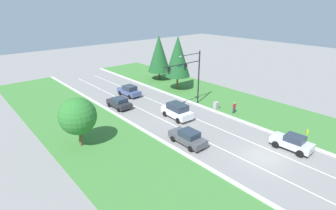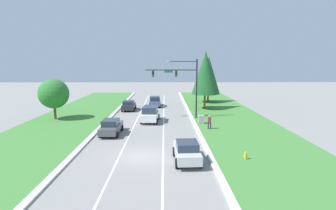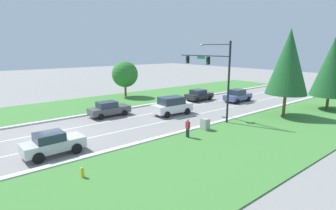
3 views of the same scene
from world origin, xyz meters
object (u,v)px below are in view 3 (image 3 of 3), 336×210
object	(u,v)px
silver_sedan	(53,143)
pedestrian	(188,127)
conifer_near_right_tree	(288,62)
traffic_signal_mast	(214,69)
utility_cabinet	(205,125)
charcoal_sedan	(199,95)
white_suv	(172,105)
conifer_far_right_tree	(332,67)
graphite_sedan	(109,109)
oak_near_left_tree	(125,74)
slate_blue_sedan	(238,96)
fire_hydrant	(82,173)

from	to	relation	value
silver_sedan	pedestrian	size ratio (longest dim) A/B	2.47
conifer_near_right_tree	traffic_signal_mast	bearing A→B (deg)	-120.74
traffic_signal_mast	utility_cabinet	xyz separation A→B (m)	(2.18, -3.41, -4.79)
charcoal_sedan	utility_cabinet	bearing A→B (deg)	-44.26
white_suv	conifer_far_right_tree	world-z (taller)	conifer_far_right_tree
graphite_sedan	conifer_far_right_tree	world-z (taller)	conifer_far_right_tree
white_suv	utility_cabinet	size ratio (longest dim) A/B	4.22
graphite_sedan	charcoal_sedan	bearing A→B (deg)	91.23
graphite_sedan	oak_near_left_tree	xyz separation A→B (m)	(-8.98, 7.29, 2.69)
traffic_signal_mast	charcoal_sedan	world-z (taller)	traffic_signal_mast
slate_blue_sedan	utility_cabinet	size ratio (longest dim) A/B	4.11
traffic_signal_mast	pedestrian	distance (m)	8.03
charcoal_sedan	fire_hydrant	size ratio (longest dim) A/B	5.99
silver_sedan	conifer_near_right_tree	world-z (taller)	conifer_near_right_tree
white_suv	charcoal_sedan	size ratio (longest dim) A/B	1.11
slate_blue_sedan	silver_sedan	world-z (taller)	slate_blue_sedan
fire_hydrant	conifer_far_right_tree	size ratio (longest dim) A/B	0.08
traffic_signal_mast	silver_sedan	bearing A→B (deg)	-92.40
slate_blue_sedan	white_suv	distance (m)	11.88
white_suv	fire_hydrant	distance (m)	15.95
fire_hydrant	conifer_near_right_tree	bearing A→B (deg)	89.59
conifer_far_right_tree	fire_hydrant	bearing A→B (deg)	-93.63
graphite_sedan	charcoal_sedan	world-z (taller)	graphite_sedan
graphite_sedan	conifer_far_right_tree	size ratio (longest dim) A/B	0.52
utility_cabinet	oak_near_left_tree	bearing A→B (deg)	171.68
graphite_sedan	utility_cabinet	bearing A→B (deg)	24.55
silver_sedan	conifer_near_right_tree	distance (m)	23.97
charcoal_sedan	silver_sedan	bearing A→B (deg)	-72.37
white_suv	conifer_near_right_tree	xyz separation A→B (m)	(8.43, 9.00, 4.92)
slate_blue_sedan	graphite_sedan	xyz separation A→B (m)	(-4.04, -17.77, -0.05)
traffic_signal_mast	white_suv	world-z (taller)	traffic_signal_mast
traffic_signal_mast	charcoal_sedan	bearing A→B (deg)	142.24
slate_blue_sedan	pedestrian	distance (m)	17.41
graphite_sedan	pedestrian	world-z (taller)	pedestrian
white_suv	charcoal_sedan	distance (m)	9.18
utility_cabinet	pedestrian	distance (m)	2.80
white_suv	traffic_signal_mast	bearing A→B (deg)	28.46
utility_cabinet	conifer_far_right_tree	size ratio (longest dim) A/B	0.13
pedestrian	silver_sedan	bearing A→B (deg)	80.68
utility_cabinet	silver_sedan	bearing A→B (deg)	-102.85
traffic_signal_mast	conifer_near_right_tree	distance (m)	8.18
utility_cabinet	conifer_near_right_tree	world-z (taller)	conifer_near_right_tree
charcoal_sedan	pedestrian	size ratio (longest dim) A/B	2.48
slate_blue_sedan	fire_hydrant	distance (m)	26.76
white_suv	pedestrian	xyz separation A→B (m)	(7.00, -4.14, -0.11)
conifer_far_right_tree	oak_near_left_tree	bearing A→B (deg)	-147.26
utility_cabinet	oak_near_left_tree	xyz separation A→B (m)	(-19.29, 2.82, 2.96)
white_suv	conifer_near_right_tree	world-z (taller)	conifer_near_right_tree
conifer_near_right_tree	oak_near_left_tree	world-z (taller)	conifer_near_right_tree
fire_hydrant	conifer_near_right_tree	world-z (taller)	conifer_near_right_tree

